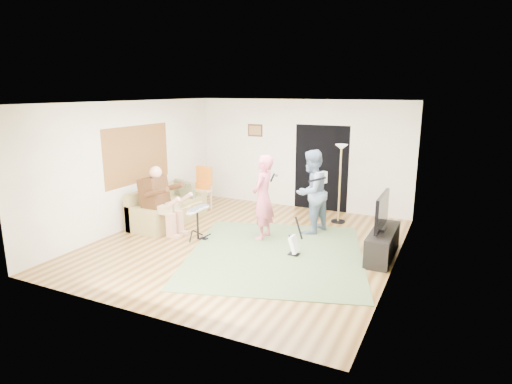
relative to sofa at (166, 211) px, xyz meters
The scene contains 19 objects.
floor 2.35m from the sofa, 11.95° to the right, with size 6.00×6.00×0.00m, color brown.
walls 2.58m from the sofa, 11.95° to the right, with size 5.50×6.00×2.70m, color silver, non-canonical shape.
ceiling 3.38m from the sofa, 11.95° to the right, with size 6.00×6.00×0.00m, color white.
window_blinds 1.39m from the sofa, 148.09° to the right, with size 2.05×2.05×0.00m, color #935F2D.
doorway 3.87m from the sofa, 41.45° to the left, with size 2.10×2.10×0.00m, color black.
picture_frame 3.17m from the sofa, 67.51° to the left, with size 0.42×0.03×0.32m, color #3F2314.
area_rug 3.12m from the sofa, 13.76° to the right, with size 3.09×3.48×0.02m, color #51673F.
sofa is the anchor object (origin of this frame).
drummer 0.83m from the sofa, 56.97° to the right, with size 0.91×0.51×1.41m.
drum_kit 1.44m from the sofa, 26.79° to the right, with size 0.36×0.64×0.66m.
singer 2.52m from the sofa, ahead, with size 0.62×0.41×1.70m, color #CE596F.
microphone 2.83m from the sofa, ahead, with size 0.06×0.06×0.24m, color black, non-canonical shape.
guitarist 3.32m from the sofa, 12.69° to the left, with size 0.85×0.66×1.74m, color slate.
guitar_held 3.58m from the sofa, 11.96° to the left, with size 0.12×0.60×0.26m, color white, non-canonical shape.
guitar_spare 3.41m from the sofa, 10.83° to the right, with size 0.26×0.24×0.73m.
torchiere_lamp 4.02m from the sofa, 25.47° to the left, with size 0.32×0.32×1.76m.
dining_chair 1.19m from the sofa, 81.02° to the left, with size 0.49×0.51×1.08m.
tv_cabinet 4.79m from the sofa, ahead, with size 0.40×1.40×0.50m, color black.
television 4.77m from the sofa, ahead, with size 0.06×1.05×0.61m, color black.
Camera 1 is at (3.58, -7.00, 2.92)m, focal length 30.00 mm.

